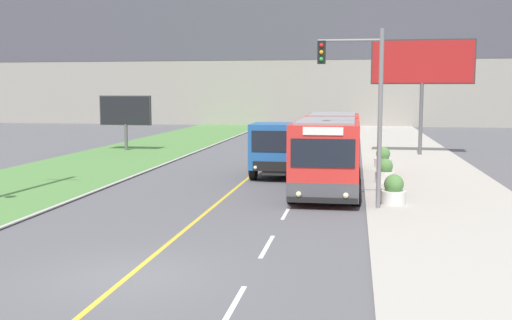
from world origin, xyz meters
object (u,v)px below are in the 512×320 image
Objects in this scene: planter_round_second at (385,172)px; dump_truck at (279,150)px; traffic_light_mast at (363,96)px; planter_round_near at (394,191)px; city_bus at (330,150)px; planter_round_third at (383,158)px; billboard_large at (423,65)px; billboard_small at (125,112)px.

dump_truck is at bearing 164.50° from planter_round_second.
planter_round_second is at bearing 79.44° from traffic_light_mast.
traffic_light_mast reaches higher than dump_truck.
dump_truck is 8.37m from planter_round_near.
planter_round_near is (2.54, -4.54, -1.00)m from city_bus.
city_bus is 6.55m from planter_round_third.
planter_round_second is at bearing -91.63° from planter_round_third.
dump_truck is at bearing -125.53° from billboard_large.
planter_round_near is (17.28, -17.62, -2.13)m from billboard_small.
traffic_light_mast reaches higher than planter_round_second.
dump_truck is at bearing 117.37° from traffic_light_mast.
planter_round_third is at bearing 89.57° from planter_round_near.
billboard_small is at bearing 157.56° from planter_round_third.
planter_round_near is at bearing -52.53° from dump_truck.
billboard_large is 9.17m from planter_round_third.
planter_round_third reaches higher than planter_round_near.
billboard_small is at bearing 137.96° from dump_truck.
billboard_small is (-12.21, 11.01, 1.36)m from dump_truck.
billboard_small is at bearing 131.03° from traffic_light_mast.
planter_round_third is (5.15, 3.84, -0.76)m from dump_truck.
city_bus reaches higher than dump_truck.
planter_round_near is at bearing -89.23° from planter_round_second.
billboard_large is at bearing 69.50° from planter_round_third.
city_bus is at bearing -39.40° from dump_truck.
planter_round_third is at bearing 83.53° from traffic_light_mast.
dump_truck is at bearing -42.04° from billboard_small.
billboard_large is 18.49m from planter_round_near.
traffic_light_mast is 7.09m from planter_round_second.
city_bus is 10.79× the size of planter_round_near.
planter_round_near is at bearing -98.83° from billboard_large.
billboard_small reaches higher than dump_truck.
city_bus is 10.91× the size of planter_round_second.
planter_round_third is (2.62, 5.92, -0.99)m from city_bus.
dump_truck reaches higher than planter_round_near.
traffic_light_mast is at bearing -76.08° from city_bus.
billboard_small is 21.32m from planter_round_second.
planter_round_third is (0.15, 5.23, 0.02)m from planter_round_second.
planter_round_second is at bearing -15.50° from dump_truck.
billboard_small is at bearing 134.44° from planter_round_near.
city_bus is 14.64m from billboard_large.
city_bus is at bearing 119.25° from planter_round_near.
traffic_light_mast is 11.89m from planter_round_third.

